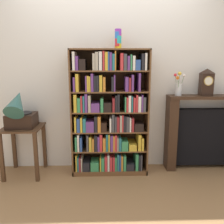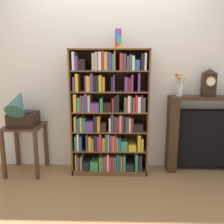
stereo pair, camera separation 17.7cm
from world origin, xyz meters
The scene contains 9 objects.
ground_plane centered at (0.00, 0.00, -0.01)m, with size 7.82×6.40×0.02m, color #997047.
wall_back centered at (0.08, 0.31, 1.30)m, with size 4.82×0.08×2.60m, color silver.
bookshelf centered at (-0.01, 0.08, 0.77)m, with size 1.00×0.35×1.63m.
cup_stack centered at (0.11, 0.11, 1.76)m, with size 0.08×0.08×0.24m.
side_table_left centered at (-1.13, 0.03, 0.48)m, with size 0.49×0.48×0.65m.
gramophone centered at (-1.13, -0.03, 0.87)m, with size 0.34×0.49×0.54m.
fireplace_mantel centered at (1.30, 0.16, 0.51)m, with size 1.03×0.25×1.04m.
mantel_clock centered at (1.28, 0.14, 1.22)m, with size 0.16×0.13×0.36m.
flower_vase centered at (0.91, 0.13, 1.15)m, with size 0.14×0.15×0.32m.
Camera 2 is at (0.11, -2.94, 1.46)m, focal length 37.73 mm.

